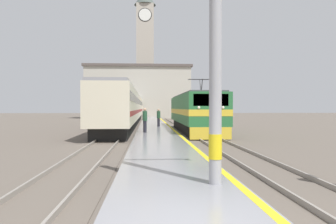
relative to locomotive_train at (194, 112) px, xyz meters
name	(u,v)px	position (x,y,z in m)	size (l,w,h in m)	color
ground_plane	(154,128)	(-3.40, 6.20, -1.75)	(200.00, 200.00, 0.00)	#60564C
platform	(156,129)	(-3.40, 1.20, -1.58)	(3.16, 140.00, 0.34)	gray
rail_track_near	(192,131)	(0.00, 1.20, -1.72)	(2.84, 140.00, 0.16)	#60564C
rail_track_far	(120,131)	(-6.66, 1.20, -1.72)	(2.84, 140.00, 0.16)	#60564C
locomotive_train	(194,112)	(0.00, 0.00, 0.00)	(2.92, 15.90, 4.38)	black
passenger_train	(130,108)	(-6.66, 17.49, 0.40)	(2.92, 53.54, 4.00)	black
catenary_mast	(219,18)	(-2.42, -21.21, 2.56)	(2.81, 0.32, 8.05)	#9E9EA3
person_on_platform	(159,117)	(-3.07, 2.80, -0.50)	(0.34, 0.34, 1.73)	#23232D
second_waiting_passenger	(145,119)	(-4.33, -4.67, -0.45)	(0.34, 0.34, 1.82)	#23232D
clock_tower	(145,50)	(-4.74, 50.69, 14.50)	(5.17, 5.17, 30.74)	#ADA393
station_building	(138,92)	(-6.06, 39.15, 3.69)	(21.71, 7.77, 10.82)	#B7B2A3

